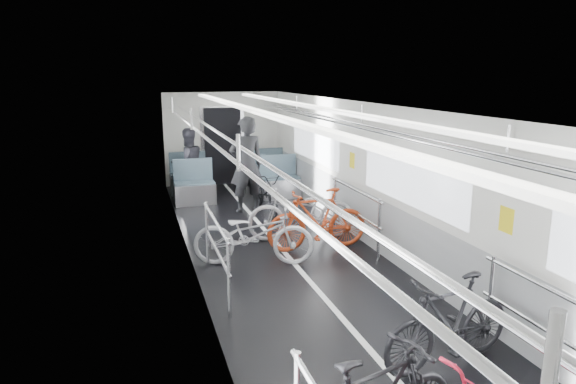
{
  "coord_description": "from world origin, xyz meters",
  "views": [
    {
      "loc": [
        -2.27,
        -6.32,
        2.87
      ],
      "look_at": [
        0.0,
        1.11,
        1.06
      ],
      "focal_mm": 32.0,
      "sensor_mm": 36.0,
      "label": 1
    }
  ],
  "objects_px": {
    "bike_right_mid": "(302,211)",
    "bike_right_far": "(317,219)",
    "bike_left_far": "(253,234)",
    "bike_right_near": "(449,321)",
    "person_seated": "(188,164)",
    "bike_aisle": "(267,191)",
    "person_standing": "(246,165)"
  },
  "relations": [
    {
      "from": "bike_right_mid",
      "to": "bike_right_far",
      "type": "bearing_deg",
      "value": 11.37
    },
    {
      "from": "bike_left_far",
      "to": "bike_right_far",
      "type": "distance_m",
      "value": 1.22
    },
    {
      "from": "bike_right_far",
      "to": "bike_right_near",
      "type": "bearing_deg",
      "value": 1.67
    },
    {
      "from": "bike_left_far",
      "to": "bike_right_near",
      "type": "height_order",
      "value": "bike_left_far"
    },
    {
      "from": "bike_right_mid",
      "to": "bike_right_far",
      "type": "relative_size",
      "value": 1.11
    },
    {
      "from": "bike_left_far",
      "to": "bike_right_far",
      "type": "xyz_separation_m",
      "value": [
        1.17,
        0.36,
        0.04
      ]
    },
    {
      "from": "bike_left_far",
      "to": "person_seated",
      "type": "bearing_deg",
      "value": 22.2
    },
    {
      "from": "bike_right_mid",
      "to": "bike_aisle",
      "type": "bearing_deg",
      "value": -171.22
    },
    {
      "from": "bike_right_mid",
      "to": "person_standing",
      "type": "height_order",
      "value": "person_standing"
    },
    {
      "from": "bike_left_far",
      "to": "bike_aisle",
      "type": "bearing_deg",
      "value": -1.86
    },
    {
      "from": "bike_right_mid",
      "to": "person_standing",
      "type": "distance_m",
      "value": 2.21
    },
    {
      "from": "bike_left_far",
      "to": "bike_right_far",
      "type": "height_order",
      "value": "bike_right_far"
    },
    {
      "from": "person_seated",
      "to": "bike_left_far",
      "type": "bearing_deg",
      "value": 77.58
    },
    {
      "from": "bike_aisle",
      "to": "person_standing",
      "type": "distance_m",
      "value": 0.71
    },
    {
      "from": "bike_right_far",
      "to": "bike_aisle",
      "type": "distance_m",
      "value": 2.6
    },
    {
      "from": "bike_right_near",
      "to": "bike_right_far",
      "type": "bearing_deg",
      "value": 171.38
    },
    {
      "from": "bike_right_far",
      "to": "bike_aisle",
      "type": "relative_size",
      "value": 1.04
    },
    {
      "from": "bike_aisle",
      "to": "person_seated",
      "type": "distance_m",
      "value": 2.24
    },
    {
      "from": "bike_right_far",
      "to": "person_seated",
      "type": "relative_size",
      "value": 1.04
    },
    {
      "from": "bike_right_near",
      "to": "bike_aisle",
      "type": "xyz_separation_m",
      "value": [
        -0.23,
        6.25,
        -0.04
      ]
    },
    {
      "from": "bike_right_near",
      "to": "bike_right_far",
      "type": "xyz_separation_m",
      "value": [
        -0.04,
        3.66,
        0.04
      ]
    },
    {
      "from": "bike_left_far",
      "to": "bike_right_mid",
      "type": "relative_size",
      "value": 0.96
    },
    {
      "from": "bike_left_far",
      "to": "person_standing",
      "type": "distance_m",
      "value": 3.14
    },
    {
      "from": "bike_left_far",
      "to": "person_standing",
      "type": "bearing_deg",
      "value": 5.77
    },
    {
      "from": "bike_right_near",
      "to": "bike_right_mid",
      "type": "relative_size",
      "value": 0.83
    },
    {
      "from": "bike_right_far",
      "to": "person_standing",
      "type": "relative_size",
      "value": 0.85
    },
    {
      "from": "person_standing",
      "to": "person_seated",
      "type": "bearing_deg",
      "value": -63.19
    },
    {
      "from": "person_seated",
      "to": "bike_right_near",
      "type": "bearing_deg",
      "value": 83.81
    },
    {
      "from": "bike_left_far",
      "to": "bike_aisle",
      "type": "height_order",
      "value": "bike_left_far"
    },
    {
      "from": "bike_right_mid",
      "to": "person_seated",
      "type": "height_order",
      "value": "person_seated"
    },
    {
      "from": "person_seated",
      "to": "bike_right_far",
      "type": "bearing_deg",
      "value": 92.8
    },
    {
      "from": "bike_right_near",
      "to": "person_seated",
      "type": "height_order",
      "value": "person_seated"
    }
  ]
}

